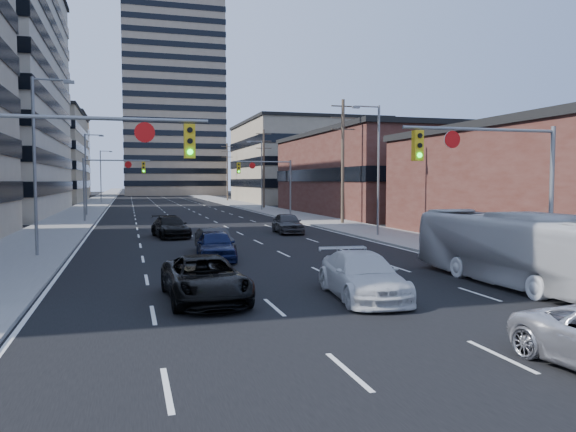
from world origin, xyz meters
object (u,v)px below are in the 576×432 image
(transit_bus, at_px, (511,249))
(white_van, at_px, (362,276))
(black_pickup, at_px, (205,279))
(sedan_blue, at_px, (216,245))

(transit_bus, bearing_deg, white_van, -174.21)
(black_pickup, xyz_separation_m, sedan_blue, (1.71, 9.03, 0.03))
(white_van, distance_m, sedan_blue, 10.52)
(black_pickup, distance_m, transit_bus, 11.35)
(white_van, bearing_deg, sedan_blue, 114.22)
(transit_bus, distance_m, sedan_blue, 13.41)
(transit_bus, bearing_deg, black_pickup, 178.41)
(black_pickup, bearing_deg, white_van, -12.34)
(white_van, bearing_deg, transit_bus, 11.45)
(transit_bus, xyz_separation_m, sedan_blue, (-9.63, 9.32, -0.61))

